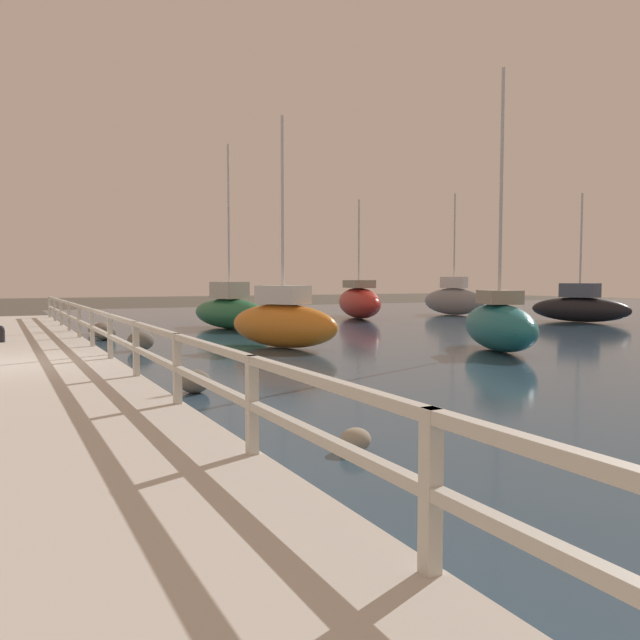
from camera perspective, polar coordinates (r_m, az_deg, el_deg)
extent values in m
cube|color=beige|center=(3.63, 10.08, -15.17)|extent=(0.10, 0.10, 0.93)
cube|color=beige|center=(5.92, -6.23, -7.72)|extent=(0.10, 0.10, 0.93)
cube|color=beige|center=(8.46, -12.92, -4.36)|extent=(0.10, 0.10, 0.93)
cube|color=beige|center=(11.08, -16.46, -2.53)|extent=(0.10, 0.10, 0.93)
cube|color=beige|center=(13.72, -18.64, -1.40)|extent=(0.10, 0.10, 0.93)
cube|color=beige|center=(16.39, -20.11, -0.64)|extent=(0.10, 0.10, 0.93)
cube|color=beige|center=(19.06, -21.17, -0.09)|extent=(0.10, 0.10, 0.93)
cube|color=beige|center=(21.74, -21.97, 0.32)|extent=(0.10, 0.10, 0.93)
cube|color=beige|center=(24.43, -22.59, 0.65)|extent=(0.10, 0.10, 0.93)
cube|color=beige|center=(27.12, -23.09, 0.91)|extent=(0.10, 0.10, 0.93)
cube|color=beige|center=(29.81, -23.50, 1.12)|extent=(0.10, 0.10, 0.93)
cube|color=beige|center=(13.69, -18.68, 0.37)|extent=(0.09, 32.50, 0.08)
cube|color=beige|center=(13.72, -18.64, -1.40)|extent=(0.09, 32.50, 0.08)
ellipsoid|color=#666056|center=(17.80, -16.07, -1.84)|extent=(0.73, 0.65, 0.55)
ellipsoid|color=gray|center=(7.18, 3.27, -10.87)|extent=(0.36, 0.33, 0.27)
ellipsoid|color=gray|center=(23.64, -19.81, -0.74)|extent=(0.56, 0.50, 0.42)
ellipsoid|color=#666056|center=(21.25, -19.05, -1.07)|extent=(0.68, 0.62, 0.51)
ellipsoid|color=#666056|center=(10.95, -11.38, -5.51)|extent=(0.54, 0.49, 0.40)
ellipsoid|color=slate|center=(22.74, -19.23, -0.79)|extent=(0.66, 0.60, 0.50)
cylinder|color=black|center=(18.41, -27.15, -1.33)|extent=(0.19, 0.19, 0.32)
sphere|color=black|center=(18.40, -27.16, -0.72)|extent=(0.18, 0.18, 0.18)
ellipsoid|color=black|center=(31.14, 22.62, 0.88)|extent=(2.25, 4.85, 1.13)
cube|color=#4C566B|center=(31.12, 22.66, 2.52)|extent=(1.18, 1.79, 0.65)
cylinder|color=silver|center=(31.15, 22.76, 6.29)|extent=(0.09, 0.09, 4.76)
ellipsoid|color=#236B42|center=(25.02, -8.27, 0.58)|extent=(2.44, 5.04, 1.20)
cube|color=beige|center=(24.99, -8.29, 2.71)|extent=(1.28, 1.59, 0.66)
cylinder|color=silver|center=(25.09, -8.35, 8.86)|extent=(0.09, 0.09, 6.04)
ellipsoid|color=orange|center=(17.85, -3.41, -0.53)|extent=(2.66, 3.96, 1.25)
cube|color=silver|center=(17.81, -3.42, 2.32)|extent=(1.36, 1.67, 0.53)
cylinder|color=silver|center=(17.91, -3.45, 9.96)|extent=(0.09, 0.09, 5.29)
ellipsoid|color=#1E707A|center=(17.68, 16.03, -0.65)|extent=(2.81, 4.41, 1.28)
cube|color=#9E937F|center=(17.64, 16.08, 2.03)|extent=(1.31, 1.52, 0.37)
cylinder|color=silver|center=(17.81, 16.25, 11.59)|extent=(0.09, 0.09, 6.29)
ellipsoid|color=red|center=(31.69, 3.55, 1.56)|extent=(3.08, 6.15, 1.54)
cube|color=#9E937F|center=(31.67, 3.56, 3.31)|extent=(1.74, 2.84, 0.39)
cylinder|color=silver|center=(31.72, 3.57, 6.97)|extent=(0.09, 0.09, 4.44)
ellipsoid|color=gray|center=(35.54, 12.12, 1.67)|extent=(1.91, 4.07, 1.48)
cube|color=silver|center=(35.52, 12.14, 3.37)|extent=(0.99, 1.56, 0.63)
cylinder|color=silver|center=(35.58, 12.19, 7.07)|extent=(0.09, 0.09, 5.21)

